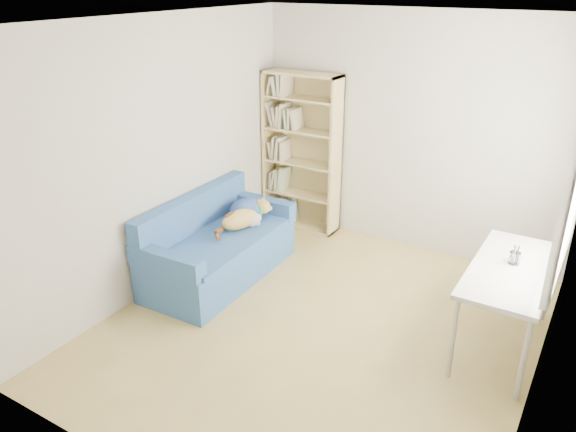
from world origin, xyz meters
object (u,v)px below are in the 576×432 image
Objects in this scene: bookshelf at (302,159)px; pen_cup at (515,257)px; sofa at (219,246)px; desk at (511,275)px.

pen_cup is (2.67, -1.21, -0.06)m from bookshelf.
desk is at bearing 3.33° from sofa.
sofa is 2.82m from desk.
sofa is 0.92× the size of bookshelf.
sofa is 1.62m from bookshelf.
sofa is 10.18× the size of pen_cup.
desk is (2.68, -1.29, -0.18)m from bookshelf.
bookshelf reaches higher than desk.
pen_cup is at bearing 94.72° from desk.
bookshelf reaches higher than pen_cup.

